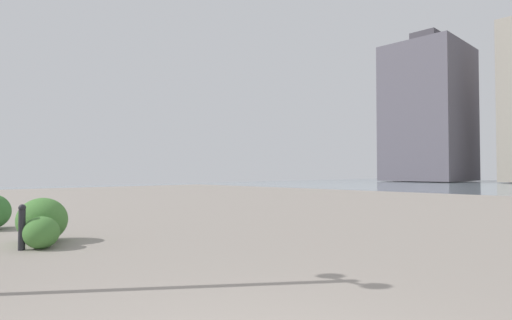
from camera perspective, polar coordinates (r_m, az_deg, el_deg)
building_annex at (r=72.02m, az=23.01°, el=6.05°), size 11.10×13.28×23.89m
bollard_near at (r=8.81m, az=-29.95°, el=-8.04°), size 0.13×0.13×0.85m
bollard_mid at (r=9.85m, az=-27.61°, el=-7.88°), size 0.13×0.13×0.68m
shrub_low at (r=9.59m, az=-27.76°, el=-7.44°), size 1.08×0.97×0.92m
shrub_round at (r=8.83m, az=-27.86°, el=-8.97°), size 0.71×0.64×0.61m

